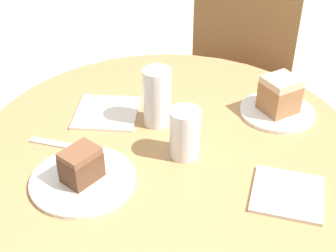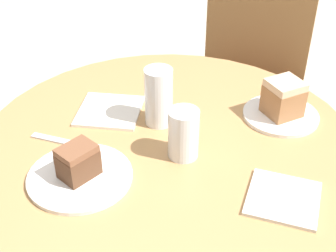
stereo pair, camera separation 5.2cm
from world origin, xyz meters
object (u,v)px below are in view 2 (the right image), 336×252
at_px(cake_slice_near, 78,162).
at_px(cake_slice_far, 283,98).
at_px(glass_water, 159,99).
at_px(plate_far, 281,115).
at_px(plate_near, 80,177).
at_px(chair, 244,84).
at_px(glass_lemonade, 183,136).

bearing_deg(cake_slice_near, cake_slice_far, 39.75).
bearing_deg(cake_slice_near, glass_water, 65.41).
bearing_deg(plate_far, plate_near, -140.25).
distance_m(chair, cake_slice_near, 1.14).
bearing_deg(chair, cake_slice_near, -96.08).
bearing_deg(plate_near, cake_slice_far, 39.75).
relative_size(chair, cake_slice_near, 8.87).
bearing_deg(plate_far, glass_water, -162.30).
bearing_deg(plate_far, glass_lemonade, -135.09).
height_order(plate_near, plate_far, same).
xyz_separation_m(chair, glass_water, (-0.17, -0.79, 0.37)).
bearing_deg(plate_near, cake_slice_near, 90.00).
bearing_deg(glass_lemonade, plate_far, 44.91).
bearing_deg(chair, glass_lemonade, -85.87).
xyz_separation_m(plate_near, glass_lemonade, (0.21, 0.13, 0.05)).
bearing_deg(plate_near, glass_lemonade, 33.23).
relative_size(chair, cake_slice_far, 7.54).
distance_m(chair, glass_water, 0.89).
xyz_separation_m(plate_near, cake_slice_near, (0.00, 0.00, 0.04)).
height_order(chair, plate_near, chair).
relative_size(plate_near, glass_water, 1.52).
xyz_separation_m(chair, cake_slice_near, (-0.29, -1.04, 0.35)).
bearing_deg(cake_slice_near, plate_far, 39.75).
height_order(cake_slice_near, glass_water, glass_water).
xyz_separation_m(plate_far, cake_slice_near, (-0.42, -0.35, 0.04)).
distance_m(glass_lemonade, glass_water, 0.15).
height_order(cake_slice_far, glass_lemonade, glass_lemonade).
bearing_deg(chair, plate_far, -69.48).
distance_m(plate_far, glass_water, 0.33).
height_order(chair, glass_lemonade, glass_lemonade).
height_order(plate_far, glass_lemonade, glass_lemonade).
bearing_deg(chair, plate_near, -96.08).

